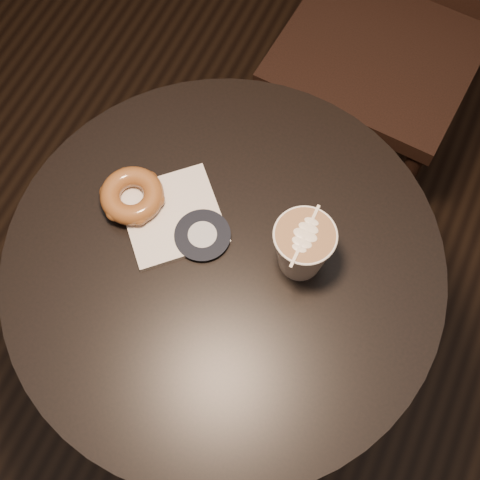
% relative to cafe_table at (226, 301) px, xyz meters
% --- Properties ---
extents(cafe_table, '(0.70, 0.70, 0.75)m').
position_rel_cafe_table_xyz_m(cafe_table, '(0.00, 0.00, 0.00)').
color(cafe_table, black).
rests_on(cafe_table, ground).
extents(pastry_bag, '(0.21, 0.21, 0.01)m').
position_rel_cafe_table_xyz_m(pastry_bag, '(-0.11, 0.04, 0.20)').
color(pastry_bag, silver).
rests_on(pastry_bag, cafe_table).
extents(doughnut, '(0.10, 0.10, 0.03)m').
position_rel_cafe_table_xyz_m(doughnut, '(-0.18, 0.03, 0.22)').
color(doughnut, brown).
rests_on(doughnut, pastry_bag).
extents(latte_cup, '(0.09, 0.09, 0.10)m').
position_rel_cafe_table_xyz_m(latte_cup, '(0.11, 0.05, 0.25)').
color(latte_cup, silver).
rests_on(latte_cup, cafe_table).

